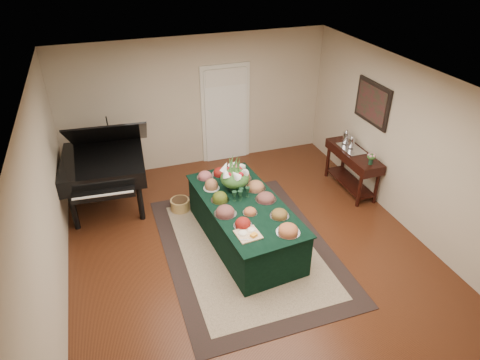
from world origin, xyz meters
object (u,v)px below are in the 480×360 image
object	(u,v)px
floral_centerpiece	(235,175)
grand_piano	(104,164)
buffet_table	(244,222)
mahogany_sideboard	(353,160)

from	to	relation	value
floral_centerpiece	grand_piano	bearing A→B (deg)	145.31
buffet_table	grand_piano	xyz separation A→B (m)	(-1.99, 1.78, 0.49)
mahogany_sideboard	buffet_table	bearing A→B (deg)	-161.23
floral_centerpiece	buffet_table	bearing A→B (deg)	-87.34
floral_centerpiece	mahogany_sideboard	bearing A→B (deg)	9.78
floral_centerpiece	mahogany_sideboard	size ratio (longest dim) A/B	0.35
floral_centerpiece	grand_piano	distance (m)	2.40
buffet_table	floral_centerpiece	bearing A→B (deg)	92.66
buffet_table	grand_piano	bearing A→B (deg)	138.23
grand_piano	mahogany_sideboard	bearing A→B (deg)	-11.74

